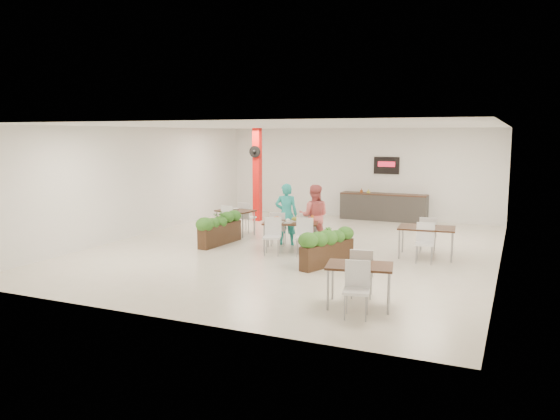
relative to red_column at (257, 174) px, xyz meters
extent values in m
plane|color=beige|center=(3.00, -3.79, -1.64)|extent=(12.00, 12.00, 0.00)
cube|color=white|center=(3.00, 2.21, -0.04)|extent=(10.00, 0.10, 3.20)
cube|color=white|center=(3.00, -9.79, -0.04)|extent=(10.00, 0.10, 3.20)
cube|color=white|center=(-2.00, -3.79, -0.04)|extent=(0.10, 12.00, 3.20)
cube|color=white|center=(8.00, -3.79, -0.04)|extent=(0.10, 12.00, 3.20)
cube|color=white|center=(3.00, -3.79, 1.56)|extent=(10.00, 12.00, 0.04)
cube|color=red|center=(0.00, 0.01, -0.04)|extent=(0.25, 0.25, 3.20)
cylinder|color=black|center=(0.00, -0.17, 0.76)|extent=(0.40, 0.06, 0.40)
sphere|color=black|center=(0.00, -0.21, 0.76)|extent=(0.12, 0.12, 0.12)
cube|color=#32302C|center=(4.00, 1.86, -1.19)|extent=(3.00, 0.60, 0.90)
cube|color=black|center=(4.00, 1.86, -0.72)|extent=(3.00, 0.62, 0.04)
cube|color=black|center=(4.00, 2.17, 0.26)|extent=(0.90, 0.04, 0.60)
cube|color=red|center=(4.00, 2.14, 0.31)|extent=(0.60, 0.02, 0.18)
imported|color=#9A4719|center=(3.20, 1.86, -0.61)|extent=(0.09, 0.09, 0.19)
imported|color=gold|center=(3.45, 1.86, -0.62)|extent=(0.13, 0.13, 0.17)
cube|color=black|center=(2.97, -4.08, -0.91)|extent=(1.57, 1.17, 0.04)
cylinder|color=gray|center=(2.45, -4.59, -1.29)|extent=(0.04, 0.04, 0.71)
cylinder|color=gray|center=(3.68, -4.23, -1.29)|extent=(0.04, 0.04, 0.71)
cylinder|color=gray|center=(2.26, -3.94, -1.29)|extent=(0.04, 0.04, 0.71)
cylinder|color=gray|center=(3.48, -3.57, -1.29)|extent=(0.04, 0.04, 0.71)
cube|color=white|center=(2.41, -3.63, -1.19)|extent=(0.52, 0.52, 0.05)
cube|color=white|center=(2.47, -3.81, -0.94)|extent=(0.41, 0.16, 0.45)
cylinder|color=gray|center=(2.52, -3.41, -1.43)|extent=(0.02, 0.02, 0.43)
cylinder|color=gray|center=(2.20, -3.51, -1.43)|extent=(0.02, 0.02, 0.43)
cylinder|color=gray|center=(2.62, -3.74, -1.43)|extent=(0.02, 0.02, 0.43)
cylinder|color=gray|center=(2.30, -3.84, -1.43)|extent=(0.02, 0.02, 0.43)
cube|color=white|center=(3.18, -3.39, -1.19)|extent=(0.52, 0.52, 0.05)
cube|color=white|center=(3.23, -3.58, -0.94)|extent=(0.41, 0.16, 0.45)
cylinder|color=gray|center=(3.29, -3.18, -1.43)|extent=(0.02, 0.02, 0.43)
cylinder|color=gray|center=(2.97, -3.28, -1.43)|extent=(0.02, 0.02, 0.43)
cylinder|color=gray|center=(3.39, -3.51, -1.43)|extent=(0.02, 0.02, 0.43)
cylinder|color=gray|center=(3.06, -3.61, -1.43)|extent=(0.02, 0.02, 0.43)
cube|color=white|center=(2.76, -4.77, -1.19)|extent=(0.52, 0.52, 0.05)
cube|color=white|center=(2.70, -4.59, -0.94)|extent=(0.41, 0.16, 0.45)
cylinder|color=gray|center=(2.64, -4.99, -1.43)|extent=(0.02, 0.02, 0.43)
cylinder|color=gray|center=(2.97, -4.89, -1.43)|extent=(0.02, 0.02, 0.43)
cylinder|color=gray|center=(2.55, -4.66, -1.43)|extent=(0.02, 0.02, 0.43)
cylinder|color=gray|center=(2.87, -4.56, -1.43)|extent=(0.02, 0.02, 0.43)
cube|color=white|center=(3.52, -4.54, -1.19)|extent=(0.52, 0.52, 0.05)
cube|color=white|center=(3.47, -4.36, -0.94)|extent=(0.41, 0.16, 0.45)
cylinder|color=gray|center=(3.41, -4.76, -1.43)|extent=(0.02, 0.02, 0.43)
cylinder|color=gray|center=(3.74, -4.66, -1.43)|extent=(0.02, 0.02, 0.43)
cylinder|color=gray|center=(3.31, -4.43, -1.43)|extent=(0.02, 0.02, 0.43)
cylinder|color=gray|center=(3.64, -4.33, -1.43)|extent=(0.02, 0.02, 0.43)
cube|color=white|center=(2.66, -4.28, -0.89)|extent=(0.37, 0.37, 0.01)
ellipsoid|color=brown|center=(2.66, -4.28, -0.81)|extent=(0.22, 0.22, 0.13)
cube|color=white|center=(3.03, -3.94, -0.89)|extent=(0.32, 0.32, 0.01)
ellipsoid|color=gold|center=(3.03, -3.94, -0.82)|extent=(0.18, 0.18, 0.11)
cube|color=white|center=(3.38, -4.08, -0.89)|extent=(0.32, 0.32, 0.01)
ellipsoid|color=#542210|center=(3.38, -4.08, -0.83)|extent=(0.16, 0.16, 0.10)
cube|color=white|center=(2.97, -4.27, -0.89)|extent=(0.22, 0.22, 0.01)
ellipsoid|color=white|center=(2.97, -4.27, -0.84)|extent=(0.12, 0.12, 0.07)
cylinder|color=orange|center=(3.45, -3.78, -0.82)|extent=(0.07, 0.07, 0.15)
imported|color=brown|center=(2.41, -4.15, -0.84)|extent=(0.12, 0.12, 0.10)
imported|color=#27ADA5|center=(2.57, -3.43, -0.80)|extent=(0.70, 0.56, 1.68)
imported|color=#E96967|center=(3.37, -3.43, -0.81)|extent=(0.96, 0.84, 1.68)
cube|color=black|center=(0.90, -4.14, -1.36)|extent=(0.41, 1.72, 0.57)
ellipsoid|color=#185117|center=(0.85, -4.84, -0.95)|extent=(0.40, 0.40, 0.32)
ellipsoid|color=#185117|center=(0.87, -4.49, -0.95)|extent=(0.40, 0.40, 0.32)
ellipsoid|color=#185117|center=(0.90, -4.14, -0.95)|extent=(0.40, 0.40, 0.32)
ellipsoid|color=#185117|center=(0.93, -3.79, -0.95)|extent=(0.40, 0.40, 0.32)
ellipsoid|color=#185117|center=(0.95, -3.44, -0.95)|extent=(0.40, 0.40, 0.32)
imported|color=#185117|center=(0.90, -4.14, -0.89)|extent=(0.33, 0.29, 0.37)
cube|color=black|center=(4.39, -5.30, -1.37)|extent=(0.82, 1.63, 0.54)
ellipsoid|color=#185117|center=(4.16, -5.93, -0.98)|extent=(0.40, 0.40, 0.32)
ellipsoid|color=#185117|center=(4.27, -5.61, -0.98)|extent=(0.40, 0.40, 0.32)
ellipsoid|color=#185117|center=(4.39, -5.30, -0.98)|extent=(0.40, 0.40, 0.32)
ellipsoid|color=#185117|center=(4.50, -4.99, -0.98)|extent=(0.40, 0.40, 0.32)
ellipsoid|color=#185117|center=(4.62, -4.67, -0.98)|extent=(0.40, 0.40, 0.32)
imported|color=#185117|center=(4.39, -5.30, -0.92)|extent=(0.20, 0.20, 0.35)
cube|color=black|center=(0.61, -2.72, -0.91)|extent=(1.15, 0.85, 0.04)
cylinder|color=gray|center=(0.10, -2.95, -1.29)|extent=(0.04, 0.04, 0.71)
cylinder|color=gray|center=(1.04, -3.08, -1.29)|extent=(0.04, 0.04, 0.71)
cylinder|color=gray|center=(0.18, -2.36, -1.29)|extent=(0.04, 0.04, 0.71)
cylinder|color=gray|center=(1.12, -2.49, -1.29)|extent=(0.04, 0.04, 0.71)
cube|color=white|center=(0.69, -2.12, -1.19)|extent=(0.47, 0.47, 0.05)
cube|color=white|center=(0.67, -2.31, -0.94)|extent=(0.42, 0.10, 0.45)
cylinder|color=gray|center=(0.89, -1.98, -1.43)|extent=(0.02, 0.02, 0.43)
cylinder|color=gray|center=(0.55, -1.93, -1.43)|extent=(0.02, 0.02, 0.43)
cylinder|color=gray|center=(0.84, -2.32, -1.43)|extent=(0.02, 0.02, 0.43)
cylinder|color=gray|center=(0.50, -2.27, -1.43)|extent=(0.02, 0.02, 0.43)
cube|color=white|center=(0.53, -3.31, -1.19)|extent=(0.47, 0.47, 0.05)
cube|color=white|center=(0.55, -3.12, -0.94)|extent=(0.42, 0.10, 0.45)
cylinder|color=gray|center=(0.34, -3.46, -1.43)|extent=(0.02, 0.02, 0.43)
cylinder|color=gray|center=(0.67, -3.51, -1.43)|extent=(0.02, 0.02, 0.43)
cylinder|color=gray|center=(0.38, -3.12, -1.43)|extent=(0.02, 0.02, 0.43)
cylinder|color=gray|center=(0.72, -3.17, -1.43)|extent=(0.02, 0.02, 0.43)
imported|color=white|center=(0.61, -2.72, -0.87)|extent=(0.22, 0.22, 0.05)
cube|color=black|center=(6.31, -3.48, -0.91)|extent=(1.41, 1.01, 0.04)
cylinder|color=gray|center=(5.74, -3.92, -1.29)|extent=(0.04, 0.04, 0.71)
cylinder|color=gray|center=(6.95, -3.81, -1.29)|extent=(0.04, 0.04, 0.71)
cylinder|color=gray|center=(5.67, -3.15, -1.29)|extent=(0.04, 0.04, 0.71)
cylinder|color=gray|center=(6.88, -3.04, -1.29)|extent=(0.04, 0.04, 0.71)
cube|color=white|center=(6.26, -2.88, -1.19)|extent=(0.46, 0.46, 0.05)
cube|color=white|center=(6.27, -3.07, -0.94)|extent=(0.42, 0.08, 0.45)
cylinder|color=gray|center=(6.41, -2.70, -1.43)|extent=(0.02, 0.02, 0.43)
cylinder|color=gray|center=(6.07, -2.73, -1.43)|extent=(0.02, 0.02, 0.43)
cylinder|color=gray|center=(6.44, -3.03, -1.43)|extent=(0.02, 0.02, 0.43)
cylinder|color=gray|center=(6.10, -3.07, -1.43)|extent=(0.02, 0.02, 0.43)
cube|color=white|center=(6.36, -4.08, -1.19)|extent=(0.46, 0.46, 0.05)
cube|color=white|center=(6.35, -3.89, -0.94)|extent=(0.42, 0.08, 0.45)
cylinder|color=gray|center=(6.21, -4.26, -1.43)|extent=(0.02, 0.02, 0.43)
cylinder|color=gray|center=(6.55, -4.23, -1.43)|extent=(0.02, 0.02, 0.43)
cylinder|color=gray|center=(6.18, -3.92, -1.43)|extent=(0.02, 0.02, 0.43)
cylinder|color=gray|center=(6.52, -3.89, -1.43)|extent=(0.02, 0.02, 0.43)
imported|color=white|center=(6.31, -3.48, -0.87)|extent=(0.22, 0.22, 0.05)
cube|color=black|center=(5.86, -7.90, -0.91)|extent=(1.26, 0.96, 0.04)
cylinder|color=gray|center=(5.43, -8.31, -1.29)|extent=(0.04, 0.04, 0.71)
cylinder|color=gray|center=(6.42, -8.11, -1.29)|extent=(0.04, 0.04, 0.71)
cylinder|color=gray|center=(5.30, -7.68, -1.29)|extent=(0.04, 0.04, 0.71)
cylinder|color=gray|center=(6.30, -7.49, -1.29)|extent=(0.04, 0.04, 0.71)
cube|color=white|center=(5.75, -7.31, -1.19)|extent=(0.49, 0.49, 0.05)
cube|color=white|center=(5.78, -7.50, -0.94)|extent=(0.42, 0.12, 0.45)
cylinder|color=gray|center=(5.88, -7.11, -1.43)|extent=(0.02, 0.02, 0.43)
cylinder|color=gray|center=(5.55, -7.18, -1.43)|extent=(0.02, 0.02, 0.43)
cylinder|color=gray|center=(5.95, -7.44, -1.43)|extent=(0.02, 0.02, 0.43)
cylinder|color=gray|center=(5.61, -7.51, -1.43)|extent=(0.02, 0.02, 0.43)
cube|color=white|center=(5.98, -8.49, -1.19)|extent=(0.49, 0.49, 0.05)
cube|color=white|center=(5.94, -8.30, -0.94)|extent=(0.42, 0.12, 0.45)
cylinder|color=gray|center=(5.85, -8.69, -1.43)|extent=(0.02, 0.02, 0.43)
cylinder|color=gray|center=(6.18, -8.62, -1.43)|extent=(0.02, 0.02, 0.43)
cylinder|color=gray|center=(5.78, -8.35, -1.43)|extent=(0.02, 0.02, 0.43)
cylinder|color=gray|center=(6.11, -8.29, -1.43)|extent=(0.02, 0.02, 0.43)
camera|label=1|loc=(8.33, -16.89, 1.35)|focal=35.00mm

